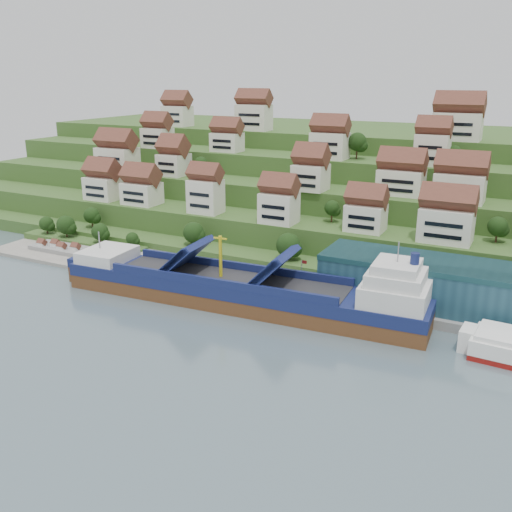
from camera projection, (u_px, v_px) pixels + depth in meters
The scene contains 10 objects.
ground at pixel (214, 302), 134.03m from camera, with size 300.00×300.00×0.00m, color slate.
quay at pixel (317, 291), 137.71m from camera, with size 180.00×14.00×2.20m, color gray.
pebble_beach at pixel (68, 253), 169.28m from camera, with size 45.00×20.00×1.00m, color gray.
hillside at pixel (353, 185), 218.53m from camera, with size 260.00×128.00×31.00m.
hillside_village at pixel (319, 167), 175.63m from camera, with size 153.75×63.70×29.45m.
hillside_trees at pixel (261, 201), 168.67m from camera, with size 144.90×62.19×29.80m.
warehouse at pixel (459, 286), 123.62m from camera, with size 60.00×15.00×10.00m, color #204859.
flagpole at pixel (302, 274), 132.53m from camera, with size 1.28×0.16×8.00m.
beach_huts at pixel (59, 248), 168.60m from camera, with size 14.40×3.70×2.20m.
cargo_ship at pixel (248, 292), 130.53m from camera, with size 87.22×18.75×19.31m.
Camera 1 is at (65.66, -106.08, 51.16)m, focal length 40.00 mm.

